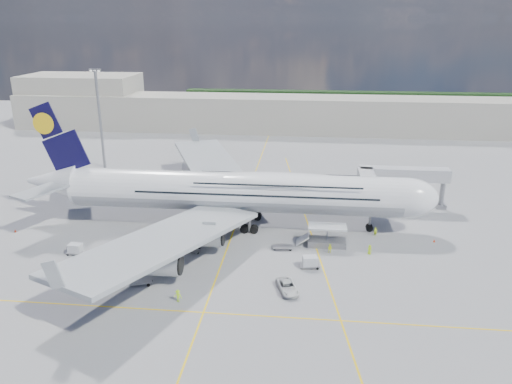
# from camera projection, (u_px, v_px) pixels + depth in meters

# --- Properties ---
(ground) EXTENTS (300.00, 300.00, 0.00)m
(ground) POSITION_uv_depth(u_px,v_px,m) (227.00, 248.00, 85.54)
(ground) COLOR gray
(ground) RESTS_ON ground
(taxi_line_main) EXTENTS (0.25, 220.00, 0.01)m
(taxi_line_main) POSITION_uv_depth(u_px,v_px,m) (227.00, 248.00, 85.54)
(taxi_line_main) COLOR yellow
(taxi_line_main) RESTS_ON ground
(taxi_line_cross) EXTENTS (120.00, 0.25, 0.01)m
(taxi_line_cross) POSITION_uv_depth(u_px,v_px,m) (203.00, 312.00, 66.75)
(taxi_line_cross) COLOR yellow
(taxi_line_cross) RESTS_ON ground
(taxi_line_diag) EXTENTS (14.16, 99.06, 0.01)m
(taxi_line_diag) POSITION_uv_depth(u_px,v_px,m) (309.00, 228.00, 93.53)
(taxi_line_diag) COLOR yellow
(taxi_line_diag) RESTS_ON ground
(airliner) EXTENTS (77.26, 79.15, 23.71)m
(airliner) POSITION_uv_depth(u_px,v_px,m) (237.00, 191.00, 92.64)
(airliner) COLOR white
(airliner) RESTS_ON ground
(jet_bridge) EXTENTS (18.80, 12.10, 8.50)m
(jet_bridge) POSITION_uv_depth(u_px,v_px,m) (390.00, 179.00, 99.98)
(jet_bridge) COLOR #B7B7BC
(jet_bridge) RESTS_ON ground
(cargo_loader) EXTENTS (8.53, 3.20, 3.67)m
(cargo_loader) POSITION_uv_depth(u_px,v_px,m) (326.00, 239.00, 86.17)
(cargo_loader) COLOR silver
(cargo_loader) RESTS_ON ground
(light_mast) EXTENTS (3.00, 0.70, 25.50)m
(light_mast) POSITION_uv_depth(u_px,v_px,m) (100.00, 118.00, 127.44)
(light_mast) COLOR gray
(light_mast) RESTS_ON ground
(terminal) EXTENTS (180.00, 16.00, 12.00)m
(terminal) POSITION_uv_depth(u_px,v_px,m) (271.00, 114.00, 172.78)
(terminal) COLOR #B2AD9E
(terminal) RESTS_ON ground
(hangar) EXTENTS (40.00, 22.00, 18.00)m
(hangar) POSITION_uv_depth(u_px,v_px,m) (82.00, 100.00, 183.46)
(hangar) COLOR #B2AD9E
(hangar) RESTS_ON ground
(tree_line) EXTENTS (160.00, 6.00, 8.00)m
(tree_line) POSITION_uv_depth(u_px,v_px,m) (373.00, 101.00, 211.71)
(tree_line) COLOR #193814
(tree_line) RESTS_ON ground
(dolly_row_a) EXTENTS (3.11, 2.05, 1.82)m
(dolly_row_a) POSITION_uv_depth(u_px,v_px,m) (153.00, 250.00, 82.39)
(dolly_row_a) COLOR gray
(dolly_row_a) RESTS_ON ground
(dolly_row_b) EXTENTS (3.55, 2.56, 0.47)m
(dolly_row_b) POSITION_uv_depth(u_px,v_px,m) (141.00, 282.00, 73.79)
(dolly_row_b) COLOR gray
(dolly_row_b) RESTS_ON ground
(dolly_row_c) EXTENTS (3.57, 2.78, 0.46)m
(dolly_row_c) POSITION_uv_depth(u_px,v_px,m) (191.00, 250.00, 84.02)
(dolly_row_c) COLOR gray
(dolly_row_c) RESTS_ON ground
(dolly_back) EXTENTS (3.04, 1.78, 1.86)m
(dolly_back) POSITION_uv_depth(u_px,v_px,m) (75.00, 249.00, 82.94)
(dolly_back) COLOR gray
(dolly_back) RESTS_ON ground
(dolly_nose_far) EXTENTS (3.30, 2.14, 1.94)m
(dolly_nose_far) POSITION_uv_depth(u_px,v_px,m) (310.00, 262.00, 78.44)
(dolly_nose_far) COLOR gray
(dolly_nose_far) RESTS_ON ground
(dolly_nose_near) EXTENTS (3.50, 2.05, 0.49)m
(dolly_nose_near) POSITION_uv_depth(u_px,v_px,m) (283.00, 247.00, 85.12)
(dolly_nose_near) COLOR gray
(dolly_nose_near) RESTS_ON ground
(baggage_tug) EXTENTS (2.95, 1.53, 1.79)m
(baggage_tug) POSITION_uv_depth(u_px,v_px,m) (160.00, 255.00, 81.27)
(baggage_tug) COLOR silver
(baggage_tug) RESTS_ON ground
(catering_truck_inner) EXTENTS (7.19, 4.94, 3.96)m
(catering_truck_inner) POSITION_uv_depth(u_px,v_px,m) (244.00, 186.00, 111.02)
(catering_truck_inner) COLOR gray
(catering_truck_inner) RESTS_ON ground
(catering_truck_outer) EXTENTS (7.70, 4.72, 4.28)m
(catering_truck_outer) POSITION_uv_depth(u_px,v_px,m) (197.00, 172.00, 121.00)
(catering_truck_outer) COLOR gray
(catering_truck_outer) RESTS_ON ground
(service_van) EXTENTS (3.92, 5.74, 1.46)m
(service_van) POSITION_uv_depth(u_px,v_px,m) (287.00, 287.00, 71.68)
(service_van) COLOR silver
(service_van) RESTS_ON ground
(crew_nose) EXTENTS (0.69, 0.54, 1.67)m
(crew_nose) POSITION_uv_depth(u_px,v_px,m) (375.00, 232.00, 89.98)
(crew_nose) COLOR #BCE317
(crew_nose) RESTS_ON ground
(crew_loader) EXTENTS (0.96, 0.86, 1.62)m
(crew_loader) POSITION_uv_depth(u_px,v_px,m) (330.00, 249.00, 83.37)
(crew_loader) COLOR #E3F219
(crew_loader) RESTS_ON ground
(crew_wing) EXTENTS (0.42, 1.00, 1.69)m
(crew_wing) POSITION_uv_depth(u_px,v_px,m) (109.00, 251.00, 82.64)
(crew_wing) COLOR #9CF119
(crew_wing) RESTS_ON ground
(crew_van) EXTENTS (0.92, 0.97, 1.67)m
(crew_van) POSITION_uv_depth(u_px,v_px,m) (370.00, 250.00, 83.02)
(crew_van) COLOR #CCFF1A
(crew_van) RESTS_ON ground
(crew_tug) EXTENTS (1.27, 0.86, 1.83)m
(crew_tug) POSITION_uv_depth(u_px,v_px,m) (178.00, 296.00, 69.01)
(crew_tug) COLOR #BDFF1A
(crew_tug) RESTS_ON ground
(cone_nose) EXTENTS (0.39, 0.39, 0.49)m
(cone_nose) POSITION_uv_depth(u_px,v_px,m) (434.00, 241.00, 87.73)
(cone_nose) COLOR #FF390D
(cone_nose) RESTS_ON ground
(cone_wing_left_inner) EXTENTS (0.50, 0.50, 0.64)m
(cone_wing_left_inner) POSITION_uv_depth(u_px,v_px,m) (239.00, 196.00, 109.76)
(cone_wing_left_inner) COLOR #FF390D
(cone_wing_left_inner) RESTS_ON ground
(cone_wing_left_outer) EXTENTS (0.42, 0.42, 0.54)m
(cone_wing_left_outer) POSITION_uv_depth(u_px,v_px,m) (197.00, 173.00, 125.93)
(cone_wing_left_outer) COLOR #FF390D
(cone_wing_left_outer) RESTS_ON ground
(cone_wing_right_inner) EXTENTS (0.43, 0.43, 0.55)m
(cone_wing_right_inner) POSITION_uv_depth(u_px,v_px,m) (170.00, 273.00, 76.65)
(cone_wing_right_inner) COLOR #FF390D
(cone_wing_right_inner) RESTS_ON ground
(cone_wing_right_outer) EXTENTS (0.43, 0.43, 0.55)m
(cone_wing_right_outer) POSITION_uv_depth(u_px,v_px,m) (96.00, 267.00, 78.34)
(cone_wing_right_outer) COLOR #FF390D
(cone_wing_right_outer) RESTS_ON ground
(cone_tail) EXTENTS (0.44, 0.44, 0.57)m
(cone_tail) POSITION_uv_depth(u_px,v_px,m) (15.00, 231.00, 91.79)
(cone_tail) COLOR #FF390D
(cone_tail) RESTS_ON ground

